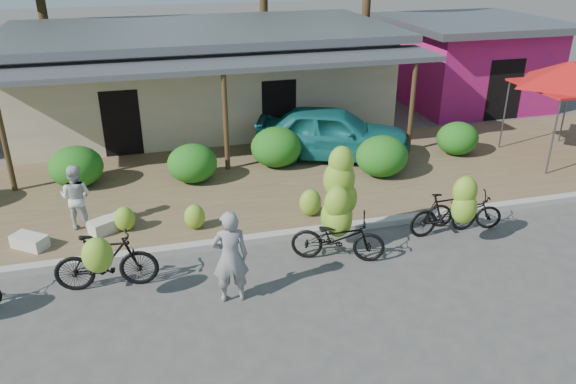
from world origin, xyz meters
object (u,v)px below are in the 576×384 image
(vendor, at_px, (230,257))
(sack_far, at_px, (30,241))
(red_canopy, at_px, (570,74))
(bike_left, at_px, (105,261))
(bike_right, at_px, (450,210))
(sack_near, at_px, (109,224))
(bike_center, at_px, (339,216))
(bystander, at_px, (76,197))
(teal_van, at_px, (332,133))
(bike_far_right, at_px, (465,210))

(vendor, bearing_deg, sack_far, -31.73)
(red_canopy, bearing_deg, vendor, -156.92)
(bike_left, xyz_separation_m, bike_right, (7.26, 0.14, 0.05))
(bike_right, distance_m, sack_near, 7.59)
(bike_center, xyz_separation_m, bystander, (-5.30, 2.43, 0.00))
(teal_van, bearing_deg, sack_far, 135.52)
(sack_far, bearing_deg, bike_center, -15.51)
(bystander, bearing_deg, bike_center, 178.94)
(bike_left, relative_size, sack_near, 2.32)
(vendor, bearing_deg, bike_center, -152.12)
(bike_right, bearing_deg, vendor, 99.37)
(bike_left, relative_size, bike_center, 0.86)
(red_canopy, distance_m, bike_left, 13.40)
(bike_left, relative_size, bike_right, 1.14)
(sack_near, xyz_separation_m, bystander, (-0.62, 0.32, 0.60))
(red_canopy, height_order, bike_left, red_canopy)
(bike_left, bearing_deg, sack_far, 46.00)
(sack_far, relative_size, bystander, 0.50)
(red_canopy, height_order, bike_right, red_canopy)
(bike_right, xyz_separation_m, bystander, (-7.91, 2.43, 0.19))
(red_canopy, distance_m, vendor, 11.59)
(bike_center, relative_size, sack_near, 2.71)
(vendor, xyz_separation_m, teal_van, (4.10, 6.18, -0.02))
(bike_far_right, relative_size, bystander, 1.17)
(bike_right, relative_size, sack_near, 2.04)
(bike_far_right, distance_m, teal_van, 5.04)
(red_canopy, bearing_deg, bike_center, -157.03)
(bike_right, height_order, sack_near, bike_right)
(bike_far_right, distance_m, bystander, 8.77)
(bike_right, xyz_separation_m, bike_far_right, (0.60, 0.33, -0.25))
(bike_left, height_order, sack_near, bike_left)
(bike_far_right, relative_size, sack_near, 2.07)
(sack_far, height_order, vendor, vendor)
(sack_near, distance_m, vendor, 3.92)
(sack_far, relative_size, teal_van, 0.17)
(bike_left, bearing_deg, bike_right, -83.64)
(bike_center, relative_size, bike_right, 1.33)
(bike_center, height_order, vendor, bike_center)
(bike_left, height_order, bike_far_right, bike_left)
(bike_center, height_order, bystander, bike_center)
(bike_center, distance_m, sack_near, 5.16)
(teal_van, bearing_deg, bike_right, -146.92)
(sack_near, height_order, bystander, bystander)
(bike_right, distance_m, bystander, 8.27)
(bike_left, bearing_deg, vendor, -107.34)
(bystander, bearing_deg, teal_van, -135.33)
(bike_center, relative_size, vendor, 1.26)
(sack_far, xyz_separation_m, teal_van, (7.94, 3.37, 0.63))
(bike_far_right, distance_m, vendor, 5.84)
(sack_far, relative_size, vendor, 0.41)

